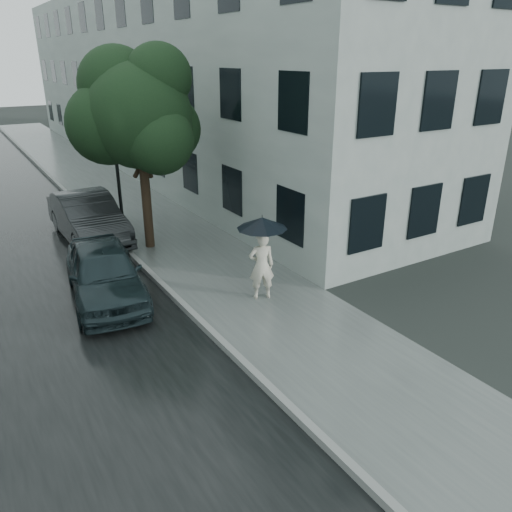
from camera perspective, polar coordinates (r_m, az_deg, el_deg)
ground at (r=11.08m, az=4.68°, el=-9.14°), size 120.00×120.00×0.00m
sidewalk at (r=21.24m, az=-14.28°, el=5.72°), size 3.50×60.00×0.01m
kerb_near at (r=20.78m, az=-19.08°, el=5.04°), size 0.15×60.00×0.15m
building_near at (r=29.32m, az=-9.83°, el=19.34°), size 7.02×36.00×9.00m
pedestrian at (r=12.33m, az=0.64°, el=-1.12°), size 0.74×0.61×1.74m
umbrella at (r=11.94m, az=0.70°, el=3.80°), size 1.58×1.58×1.24m
street_tree at (r=15.56m, az=-13.37°, el=15.55°), size 4.04×3.67×6.09m
lamp_post at (r=18.31m, az=-16.38°, el=12.51°), size 0.84×0.41×5.19m
car_near at (r=12.89m, az=-16.94°, el=-1.82°), size 2.26×4.38×1.43m
car_far at (r=17.28m, az=-18.66°, el=4.21°), size 1.70×4.69×1.53m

